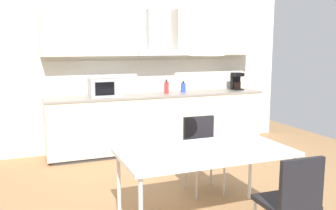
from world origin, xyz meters
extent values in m
cube|color=#9E754C|center=(0.00, 0.00, -0.01)|extent=(7.95, 7.46, 0.02)
cube|color=silver|center=(0.00, 2.54, 1.29)|extent=(6.36, 0.10, 2.57)
cube|color=#333333|center=(0.75, 2.18, 0.03)|extent=(3.41, 0.57, 0.05)
cube|color=beige|center=(0.75, 2.18, 0.47)|extent=(3.56, 0.62, 0.84)
cube|color=gray|center=(0.75, 2.18, 0.91)|extent=(3.58, 0.64, 0.03)
cube|color=silver|center=(-0.78, 1.86, 0.68)|extent=(0.01, 0.01, 0.14)
cube|color=silver|center=(-0.27, 1.86, 0.68)|extent=(0.01, 0.01, 0.14)
cube|color=silver|center=(0.24, 1.86, 0.68)|extent=(0.01, 0.01, 0.14)
cube|color=silver|center=(0.75, 1.86, 0.68)|extent=(0.01, 0.01, 0.14)
cube|color=silver|center=(0.75, 2.47, 1.19)|extent=(3.56, 0.02, 0.54)
cube|color=beige|center=(-0.31, 2.32, 1.91)|extent=(1.44, 0.34, 0.75)
cube|color=beige|center=(1.80, 2.32, 1.91)|extent=(1.44, 0.34, 0.75)
cube|color=#B7BABF|center=(0.75, 2.30, 1.59)|extent=(0.68, 0.40, 0.10)
cube|color=#B7BABF|center=(0.75, 2.41, 1.94)|extent=(0.20, 0.16, 0.70)
cube|color=#ADADB2|center=(-0.12, 2.18, 1.06)|extent=(0.48, 0.34, 0.28)
cube|color=black|center=(-0.16, 2.00, 1.06)|extent=(0.29, 0.01, 0.20)
cube|color=black|center=(2.23, 2.18, 0.93)|extent=(0.18, 0.18, 0.02)
cylinder|color=black|center=(2.23, 2.17, 1.00)|extent=(0.12, 0.12, 0.12)
cube|color=black|center=(2.23, 2.24, 1.07)|extent=(0.16, 0.08, 0.30)
cube|color=black|center=(2.23, 2.17, 1.19)|extent=(0.18, 0.16, 0.06)
cylinder|color=red|center=(0.89, 2.17, 1.02)|extent=(0.08, 0.08, 0.19)
cylinder|color=black|center=(0.89, 2.17, 1.13)|extent=(0.03, 0.03, 0.04)
cylinder|color=blue|center=(1.22, 2.24, 1.00)|extent=(0.08, 0.08, 0.15)
cylinder|color=black|center=(1.22, 2.24, 1.09)|extent=(0.03, 0.03, 0.03)
cube|color=white|center=(0.25, -0.46, 0.72)|extent=(1.61, 0.83, 0.04)
cylinder|color=silver|center=(1.00, -0.81, 0.35)|extent=(0.04, 0.04, 0.70)
cylinder|color=silver|center=(-0.49, -0.11, 0.35)|extent=(0.04, 0.04, 0.70)
cylinder|color=silver|center=(1.00, -0.11, 0.35)|extent=(0.04, 0.04, 0.70)
cube|color=black|center=(0.62, -1.17, 0.45)|extent=(0.41, 0.41, 0.04)
cube|color=black|center=(0.61, -1.35, 0.67)|extent=(0.38, 0.05, 0.40)
cube|color=black|center=(0.62, 0.25, 0.45)|extent=(0.42, 0.42, 0.04)
cube|color=black|center=(0.62, 0.43, 0.67)|extent=(0.38, 0.05, 0.40)
cylinder|color=silver|center=(0.78, 0.08, 0.21)|extent=(0.02, 0.02, 0.43)
cylinder|color=silver|center=(0.44, 0.09, 0.21)|extent=(0.02, 0.02, 0.43)
cylinder|color=silver|center=(0.79, 0.42, 0.21)|extent=(0.02, 0.02, 0.43)
cylinder|color=silver|center=(0.45, 0.43, 0.21)|extent=(0.02, 0.02, 0.43)
cone|color=silver|center=(0.25, -0.46, 1.72)|extent=(0.32, 0.32, 0.22)
camera|label=1|loc=(-1.31, -3.48, 1.71)|focal=40.00mm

